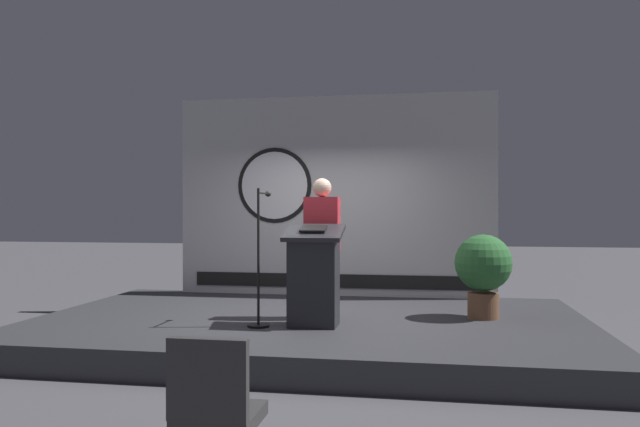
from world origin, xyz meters
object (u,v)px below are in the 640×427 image
podium (314,277)px  speaker_person (322,247)px  audience_chair_left (215,406)px  potted_plant (483,268)px  microphone_stand (260,277)px

podium → speaker_person: speaker_person is taller
speaker_person → audience_chair_left: 3.90m
podium → potted_plant: size_ratio=1.13×
speaker_person → microphone_stand: speaker_person is taller
microphone_stand → potted_plant: 2.61m
podium → audience_chair_left: podium is taller
audience_chair_left → speaker_person: bearing=90.9°
podium → potted_plant: podium is taller
podium → audience_chair_left: size_ratio=1.25×
potted_plant → podium: bearing=-156.7°
microphone_stand → audience_chair_left: 3.36m
podium → microphone_stand: bearing=-171.0°
podium → potted_plant: bearing=23.3°
potted_plant → microphone_stand: bearing=-159.9°
speaker_person → audience_chair_left: size_ratio=1.84×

